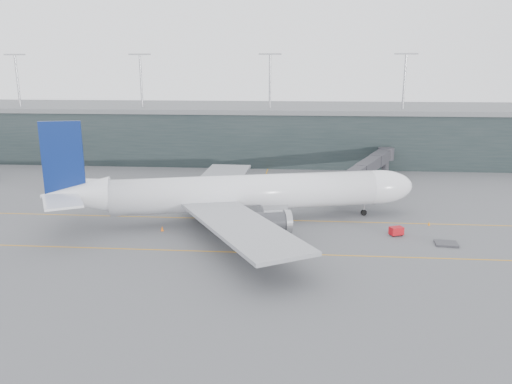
{
  "coord_description": "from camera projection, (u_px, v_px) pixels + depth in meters",
  "views": [
    {
      "loc": [
        12.56,
        -87.26,
        26.11
      ],
      "look_at": [
        5.62,
        -4.0,
        4.99
      ],
      "focal_mm": 35.0,
      "sensor_mm": 36.0,
      "label": 1
    }
  ],
  "objects": [
    {
      "name": "uld_b",
      "position": [
        218.0,
        192.0,
        102.97
      ],
      "size": [
        1.92,
        1.6,
        1.62
      ],
      "rotation": [
        0.0,
        0.0,
        -0.11
      ],
      "color": "#3A3B40",
      "rests_on": "ground"
    },
    {
      "name": "ground",
      "position": [
        227.0,
        212.0,
        91.72
      ],
      "size": [
        320.0,
        320.0,
        0.0
      ],
      "primitive_type": "plane",
      "color": "#515155",
      "rests_on": "ground"
    },
    {
      "name": "gse_cart",
      "position": [
        396.0,
        231.0,
        79.01
      ],
      "size": [
        2.41,
        2.01,
        1.4
      ],
      "rotation": [
        0.0,
        0.0,
        0.4
      ],
      "color": "#AC0C14",
      "rests_on": "ground"
    },
    {
      "name": "main_aircraft",
      "position": [
        243.0,
        193.0,
        85.12
      ],
      "size": [
        62.92,
        58.0,
        17.85
      ],
      "rotation": [
        0.0,
        0.0,
        0.25
      ],
      "color": "white",
      "rests_on": "ground"
    },
    {
      "name": "cone_tail",
      "position": [
        162.0,
        229.0,
        81.28
      ],
      "size": [
        0.5,
        0.5,
        0.8
      ],
      "primitive_type": "cone",
      "color": "orange",
      "rests_on": "ground"
    },
    {
      "name": "taxiline_lead_main",
      "position": [
        262.0,
        187.0,
        110.63
      ],
      "size": [
        0.25,
        60.0,
        0.02
      ],
      "primitive_type": "cube",
      "color": "orange",
      "rests_on": "ground"
    },
    {
      "name": "terminal",
      "position": [
        254.0,
        131.0,
        145.88
      ],
      "size": [
        240.0,
        36.0,
        29.0
      ],
      "color": "#1D2728",
      "rests_on": "ground"
    },
    {
      "name": "jet_bridge",
      "position": [
        359.0,
        165.0,
        111.0
      ],
      "size": [
        18.57,
        42.92,
        6.43
      ],
      "rotation": [
        0.0,
        0.0,
        -0.38
      ],
      "color": "#2F2F34",
      "rests_on": "ground"
    },
    {
      "name": "cone_wing_port",
      "position": [
        278.0,
        198.0,
        100.27
      ],
      "size": [
        0.41,
        0.41,
        0.66
      ],
      "primitive_type": "cone",
      "color": "#DF520C",
      "rests_on": "ground"
    },
    {
      "name": "baggage_dolly",
      "position": [
        446.0,
        243.0,
        75.05
      ],
      "size": [
        3.51,
        2.92,
        0.33
      ],
      "primitive_type": "cube",
      "rotation": [
        0.0,
        0.0,
        -0.1
      ],
      "color": "#333337",
      "rests_on": "ground"
    },
    {
      "name": "taxiline_b",
      "position": [
        208.0,
        251.0,
        72.39
      ],
      "size": [
        160.0,
        0.25,
        0.02
      ],
      "primitive_type": "cube",
      "color": "orange",
      "rests_on": "ground"
    },
    {
      "name": "cone_wing_stbd",
      "position": [
        257.0,
        252.0,
        71.16
      ],
      "size": [
        0.47,
        0.47,
        0.75
      ],
      "primitive_type": "cone",
      "color": "orange",
      "rests_on": "ground"
    },
    {
      "name": "uld_a",
      "position": [
        216.0,
        192.0,
        102.52
      ],
      "size": [
        2.52,
        2.19,
        1.99
      ],
      "rotation": [
        0.0,
        0.0,
        -0.22
      ],
      "color": "#3A3B40",
      "rests_on": "ground"
    },
    {
      "name": "cone_nose",
      "position": [
        429.0,
        223.0,
        84.13
      ],
      "size": [
        0.43,
        0.43,
        0.68
      ],
      "primitive_type": "cone",
      "color": "orange",
      "rests_on": "ground"
    },
    {
      "name": "uld_c",
      "position": [
        236.0,
        194.0,
        100.79
      ],
      "size": [
        2.52,
        2.2,
        1.98
      ],
      "rotation": [
        0.0,
        0.0,
        -0.24
      ],
      "color": "#3A3B40",
      "rests_on": "ground"
    },
    {
      "name": "taxiline_a",
      "position": [
        224.0,
        219.0,
        87.85
      ],
      "size": [
        160.0,
        0.25,
        0.02
      ],
      "primitive_type": "cube",
      "color": "orange",
      "rests_on": "ground"
    }
  ]
}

